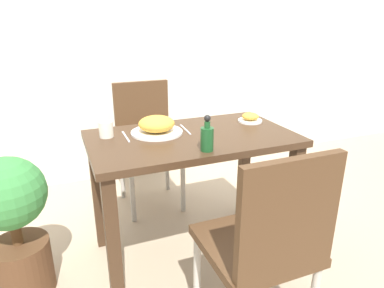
# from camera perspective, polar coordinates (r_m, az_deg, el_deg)

# --- Properties ---
(ground_plane) EXTENTS (16.00, 16.00, 0.00)m
(ground_plane) POSITION_cam_1_polar(r_m,az_deg,el_deg) (2.15, 0.00, -17.17)
(ground_plane) COLOR tan
(wall_back) EXTENTS (8.00, 0.05, 2.60)m
(wall_back) POSITION_cam_1_polar(r_m,az_deg,el_deg) (2.91, -9.87, 19.73)
(wall_back) COLOR beige
(wall_back) RESTS_ON ground_plane
(dining_table) EXTENTS (1.08, 0.62, 0.73)m
(dining_table) POSITION_cam_1_polar(r_m,az_deg,el_deg) (1.85, 0.00, -2.15)
(dining_table) COLOR #3D2819
(dining_table) RESTS_ON ground_plane
(chair_near) EXTENTS (0.42, 0.42, 0.89)m
(chair_near) POSITION_cam_1_polar(r_m,az_deg,el_deg) (1.40, 12.32, -15.51)
(chair_near) COLOR #4C331E
(chair_near) RESTS_ON ground_plane
(chair_far) EXTENTS (0.42, 0.42, 0.89)m
(chair_far) POSITION_cam_1_polar(r_m,az_deg,el_deg) (2.49, -7.56, 1.05)
(chair_far) COLOR #4C331E
(chair_far) RESTS_ON ground_plane
(food_plate) EXTENTS (0.28, 0.28, 0.09)m
(food_plate) POSITION_cam_1_polar(r_m,az_deg,el_deg) (1.84, -5.92, 3.05)
(food_plate) COLOR white
(food_plate) RESTS_ON dining_table
(side_plate) EXTENTS (0.14, 0.14, 0.05)m
(side_plate) POSITION_cam_1_polar(r_m,az_deg,el_deg) (2.07, 9.68, 4.30)
(side_plate) COLOR white
(side_plate) RESTS_ON dining_table
(drink_cup) EXTENTS (0.07, 0.07, 0.08)m
(drink_cup) POSITION_cam_1_polar(r_m,az_deg,el_deg) (1.82, -14.14, 2.40)
(drink_cup) COLOR silver
(drink_cup) RESTS_ON dining_table
(sauce_bottle) EXTENTS (0.06, 0.06, 0.17)m
(sauce_bottle) POSITION_cam_1_polar(r_m,az_deg,el_deg) (1.58, 2.53, 1.13)
(sauce_bottle) COLOR #194C23
(sauce_bottle) RESTS_ON dining_table
(fork_utensil) EXTENTS (0.01, 0.18, 0.00)m
(fork_utensil) POSITION_cam_1_polar(r_m,az_deg,el_deg) (1.81, -10.98, 1.21)
(fork_utensil) COLOR silver
(fork_utensil) RESTS_ON dining_table
(spoon_utensil) EXTENTS (0.02, 0.18, 0.00)m
(spoon_utensil) POSITION_cam_1_polar(r_m,az_deg,el_deg) (1.90, -1.00, 2.46)
(spoon_utensil) COLOR silver
(spoon_utensil) RESTS_ON dining_table
(potted_plant_left) EXTENTS (0.34, 0.34, 0.73)m
(potted_plant_left) POSITION_cam_1_polar(r_m,az_deg,el_deg) (1.85, -27.56, -11.35)
(potted_plant_left) COLOR #51331E
(potted_plant_left) RESTS_ON ground_plane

